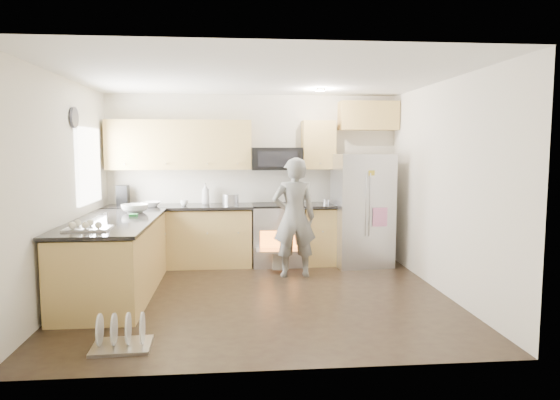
{
  "coord_description": "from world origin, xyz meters",
  "views": [
    {
      "loc": [
        -0.29,
        -5.84,
        1.79
      ],
      "look_at": [
        0.28,
        0.5,
        1.12
      ],
      "focal_mm": 32.0,
      "sensor_mm": 36.0,
      "label": 1
    }
  ],
  "objects": [
    {
      "name": "room_shell",
      "position": [
        -0.04,
        0.02,
        1.67
      ],
      "size": [
        4.54,
        4.04,
        2.62
      ],
      "color": "silver",
      "rests_on": "ground"
    },
    {
      "name": "person",
      "position": [
        0.52,
        0.93,
        0.83
      ],
      "size": [
        0.62,
        0.42,
        1.65
      ],
      "primitive_type": "imported",
      "rotation": [
        0.0,
        0.0,
        3.18
      ],
      "color": "slate",
      "rests_on": "ground"
    },
    {
      "name": "ground",
      "position": [
        0.0,
        0.0,
        0.0
      ],
      "size": [
        4.5,
        4.5,
        0.0
      ],
      "primitive_type": "plane",
      "color": "black",
      "rests_on": "ground"
    },
    {
      "name": "back_cabinet_run",
      "position": [
        -0.58,
        1.75,
        0.96
      ],
      "size": [
        4.45,
        0.64,
        2.5
      ],
      "color": "tan",
      "rests_on": "ground"
    },
    {
      "name": "refrigerator",
      "position": [
        1.62,
        1.51,
        0.85
      ],
      "size": [
        0.88,
        0.72,
        1.69
      ],
      "rotation": [
        0.0,
        0.0,
        0.09
      ],
      "color": "#B7B7BC",
      "rests_on": "ground"
    },
    {
      "name": "stove_range",
      "position": [
        0.35,
        1.69,
        0.68
      ],
      "size": [
        0.76,
        0.97,
        1.79
      ],
      "color": "#B7B7BC",
      "rests_on": "ground"
    },
    {
      "name": "peninsula",
      "position": [
        -1.75,
        0.25,
        0.47
      ],
      "size": [
        0.96,
        2.36,
        1.04
      ],
      "color": "tan",
      "rests_on": "ground"
    },
    {
      "name": "dish_rack",
      "position": [
        -1.32,
        -1.42,
        0.09
      ],
      "size": [
        0.53,
        0.44,
        0.32
      ],
      "rotation": [
        0.0,
        0.0,
        0.05
      ],
      "color": "#B7B7BC",
      "rests_on": "ground"
    }
  ]
}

